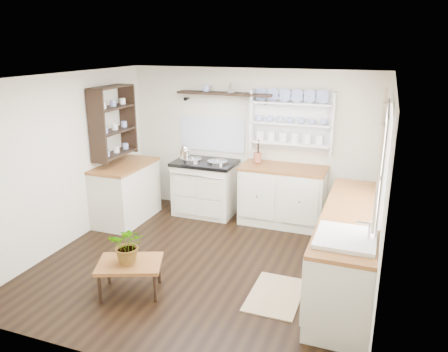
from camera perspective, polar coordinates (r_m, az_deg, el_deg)
The scene contains 19 objects.
floor at distance 5.61m, azimuth -2.39°, elevation -11.35°, with size 4.00×3.80×0.01m, color black.
wall_back at distance 6.90m, azimuth 3.57°, elevation 4.32°, with size 4.00×0.02×2.30m, color beige.
wall_right at distance 4.79m, azimuth 20.11°, elevation -2.51°, with size 0.02×3.80×2.30m, color beige.
wall_left at distance 6.19m, azimuth -19.89°, elevation 1.84°, with size 0.02×3.80×2.30m, color beige.
ceiling at distance 4.95m, azimuth -2.73°, elevation 12.76°, with size 4.00×3.80×0.01m, color white.
window at distance 4.82m, azimuth 20.03°, elevation 2.77°, with size 0.08×1.55×1.22m.
aga_cooker at distance 7.00m, azimuth -2.48°, elevation -1.46°, with size 0.97×0.68×0.90m.
back_cabinets at distance 6.66m, azimuth 7.66°, elevation -2.44°, with size 1.27×0.63×0.90m.
right_cabinets at distance 5.15m, azimuth 15.97°, elevation -9.06°, with size 0.62×2.43×0.90m.
belfast_sink at distance 4.33m, azimuth 15.48°, elevation -9.22°, with size 0.55×0.60×0.45m.
left_cabinets at distance 6.90m, azimuth -12.66°, elevation -2.01°, with size 0.62×1.13×0.90m.
plate_rack at distance 6.63m, azimuth 8.97°, elevation 7.20°, with size 1.20×0.22×0.90m.
high_shelf at distance 6.78m, azimuth 0.09°, elevation 10.64°, with size 1.50×0.29×0.16m.
left_shelving at distance 6.71m, azimuth -14.28°, elevation 6.96°, with size 0.28×0.80×1.05m, color black.
kettle at distance 6.84m, azimuth -5.09°, elevation 3.18°, with size 0.17×0.17×0.21m, color silver, non-canonical shape.
utensil_crock at distance 6.68m, azimuth 4.39°, elevation 2.41°, with size 0.12×0.12×0.14m, color #9D4F39.
center_table at distance 4.99m, azimuth -12.20°, elevation -11.41°, with size 0.82×0.71×0.37m.
potted_plant at distance 4.87m, azimuth -12.40°, elevation -8.74°, with size 0.38×0.33×0.43m, color #3F7233.
floor_rug at distance 5.01m, azimuth 6.74°, elevation -15.18°, with size 0.55×0.85×0.02m, color olive.
Camera 1 is at (1.92, -4.54, 2.68)m, focal length 35.00 mm.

